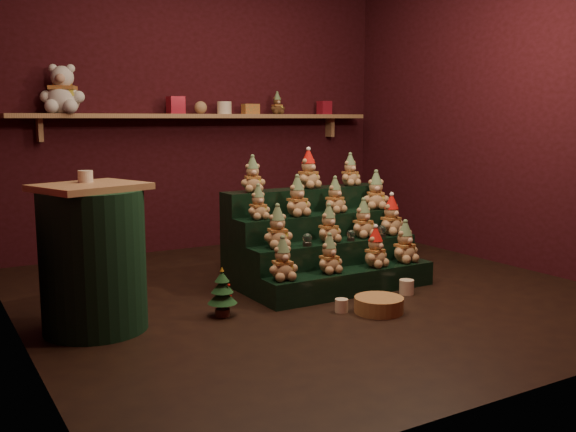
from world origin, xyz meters
TOP-DOWN VIEW (x-y plane):
  - ground at (0.00, 0.00)m, footprint 4.00×4.00m
  - back_wall at (0.00, 2.05)m, footprint 4.00×0.10m
  - front_wall at (0.00, -2.05)m, footprint 4.00×0.10m
  - right_wall at (2.05, 0.00)m, footprint 0.10×4.00m
  - back_shelf at (0.00, 1.87)m, footprint 3.60×0.26m
  - riser_tier_front at (0.25, -0.19)m, footprint 1.40×0.22m
  - riser_tier_midfront at (0.25, 0.03)m, footprint 1.40×0.22m
  - riser_tier_midback at (0.25, 0.25)m, footprint 1.40×0.22m
  - riser_tier_back at (0.25, 0.47)m, footprint 1.40×0.22m
  - teddy_0 at (-0.33, -0.18)m, footprint 0.23×0.21m
  - teddy_1 at (0.06, -0.18)m, footprint 0.20×0.19m
  - teddy_2 at (0.46, -0.19)m, footprint 0.25×0.24m
  - teddy_3 at (0.76, -0.18)m, footprint 0.24×0.22m
  - teddy_4 at (-0.25, 0.03)m, footprint 0.25×0.23m
  - teddy_5 at (0.18, 0.02)m, footprint 0.21×0.20m
  - teddy_6 at (0.53, 0.05)m, footprint 0.22×0.20m
  - teddy_7 at (0.80, 0.03)m, footprint 0.25×0.23m
  - teddy_8 at (-0.29, 0.25)m, footprint 0.18×0.16m
  - teddy_9 at (0.04, 0.24)m, footprint 0.23×0.21m
  - teddy_10 at (0.39, 0.24)m, footprint 0.23×0.22m
  - teddy_11 at (0.80, 0.24)m, footprint 0.28×0.27m
  - teddy_12 at (-0.23, 0.45)m, footprint 0.23×0.21m
  - teddy_13 at (0.28, 0.46)m, footprint 0.26×0.25m
  - teddy_14 at (0.70, 0.46)m, footprint 0.21×0.19m
  - snow_globe_a at (-0.04, -0.03)m, footprint 0.07×0.07m
  - snow_globe_b at (0.36, -0.03)m, footprint 0.06×0.06m
  - snow_globe_c at (0.65, -0.03)m, footprint 0.07×0.07m
  - side_table at (-1.57, -0.05)m, footprint 0.71×0.65m
  - table_ornament at (-1.57, 0.05)m, footprint 0.09×0.09m
  - mini_christmas_tree at (-0.79, -0.20)m, footprint 0.19×0.19m
  - mug_left at (-0.07, -0.52)m, footprint 0.09×0.09m
  - mug_right at (0.59, -0.41)m, footprint 0.11×0.11m
  - wicker_basket at (0.13, -0.66)m, footprint 0.43×0.43m
  - white_bear at (-1.31, 1.84)m, footprint 0.47×0.45m
  - brown_bear at (0.78, 1.84)m, footprint 0.16×0.15m
  - gift_tin_red_a at (-0.30, 1.85)m, footprint 0.14×0.14m
  - gift_tin_cream at (0.20, 1.85)m, footprint 0.14×0.14m
  - gift_tin_red_b at (1.36, 1.85)m, footprint 0.12×0.12m
  - shelf_plush_ball at (-0.05, 1.85)m, footprint 0.12×0.12m
  - scarf_gift_box at (0.48, 1.85)m, footprint 0.16×0.10m

SIDE VIEW (x-z plane):
  - ground at x=0.00m, z-range 0.00..0.00m
  - mug_left at x=-0.07m, z-range 0.00..0.09m
  - wicker_basket at x=0.13m, z-range 0.00..0.10m
  - mug_right at x=0.59m, z-range 0.00..0.11m
  - riser_tier_front at x=0.25m, z-range 0.00..0.18m
  - mini_christmas_tree at x=-0.79m, z-range 0.00..0.32m
  - riser_tier_midfront at x=0.25m, z-range 0.00..0.36m
  - riser_tier_midback at x=0.25m, z-range 0.00..0.54m
  - teddy_1 at x=0.06m, z-range 0.18..0.45m
  - teddy_2 at x=0.46m, z-range 0.18..0.47m
  - teddy_0 at x=-0.33m, z-range 0.18..0.47m
  - teddy_3 at x=0.76m, z-range 0.18..0.49m
  - riser_tier_back at x=0.25m, z-range 0.00..0.72m
  - snow_globe_b at x=0.36m, z-range 0.36..0.44m
  - snow_globe_c at x=0.65m, z-range 0.36..0.45m
  - snow_globe_a at x=-0.04m, z-range 0.36..0.46m
  - side_table at x=-1.57m, z-range -0.01..0.89m
  - teddy_5 at x=0.18m, z-range 0.36..0.64m
  - teddy_6 at x=0.53m, z-range 0.36..0.65m
  - teddy_4 at x=-0.25m, z-range 0.36..0.66m
  - teddy_7 at x=0.80m, z-range 0.36..0.67m
  - teddy_8 at x=-0.29m, z-range 0.54..0.79m
  - teddy_10 at x=0.39m, z-range 0.54..0.81m
  - teddy_9 at x=0.04m, z-range 0.54..0.84m
  - teddy_11 at x=0.80m, z-range 0.54..0.84m
  - teddy_14 at x=0.70m, z-range 0.72..0.98m
  - teddy_12 at x=-0.23m, z-range 0.72..0.99m
  - teddy_13 at x=0.28m, z-range 0.72..1.02m
  - table_ornament at x=-1.57m, z-range 0.90..0.97m
  - back_shelf at x=0.00m, z-range 1.17..1.41m
  - scarf_gift_box at x=0.48m, z-range 1.32..1.42m
  - gift_tin_cream at x=0.20m, z-range 1.32..1.44m
  - shelf_plush_ball at x=-0.05m, z-range 1.32..1.44m
  - gift_tin_red_b at x=1.36m, z-range 1.32..1.46m
  - back_wall at x=0.00m, z-range 0.00..2.80m
  - front_wall at x=0.00m, z-range 0.00..2.80m
  - right_wall at x=2.05m, z-range 0.00..2.80m
  - gift_tin_red_a at x=-0.30m, z-range 1.32..1.48m
  - brown_bear at x=0.78m, z-range 1.32..1.54m
  - white_bear at x=-1.31m, z-range 1.32..1.84m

